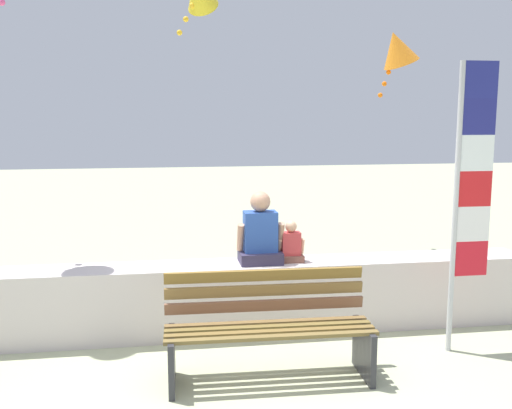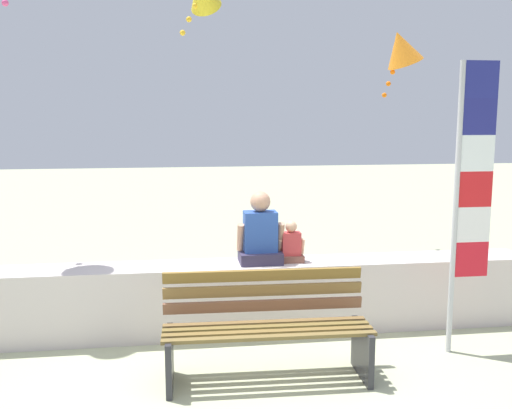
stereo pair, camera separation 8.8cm
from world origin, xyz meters
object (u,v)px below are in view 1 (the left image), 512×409
person_child (291,245)px  flag_banner (468,187)px  kite_orange (397,48)px  person_adult (260,235)px  park_bench (268,329)px

person_child → flag_banner: 1.81m
kite_orange → person_adult: bearing=-129.3°
park_bench → person_adult: 1.23m
park_bench → person_adult: (0.10, 1.08, 0.59)m
person_child → flag_banner: (1.48, -0.79, 0.67)m
park_bench → person_adult: size_ratio=2.41×
person_adult → person_child: 0.34m
park_bench → kite_orange: (2.83, 4.41, 2.81)m
park_bench → kite_orange: kite_orange is taller
flag_banner → kite_orange: 4.54m
park_bench → person_adult: bearing=84.5°
person_adult → flag_banner: 2.04m
park_bench → flag_banner: flag_banner is taller
flag_banner → park_bench: bearing=-171.3°
kite_orange → park_bench: bearing=-122.7°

